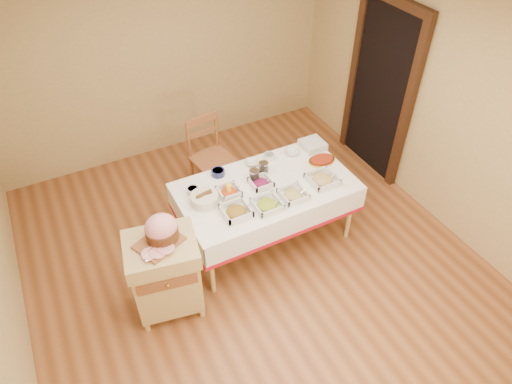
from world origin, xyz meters
The scene contains 23 objects.
room_shell centered at (0.00, 0.00, 1.30)m, with size 5.00×5.00×5.00m.
doorway centered at (2.20, 0.90, 1.11)m, with size 0.09×1.10×2.20m.
dining_table centered at (0.30, 0.30, 0.60)m, with size 1.82×1.02×0.76m.
butcher_cart centered at (-0.95, -0.09, 0.51)m, with size 0.72×0.63×0.89m.
dining_chair centered at (0.11, 1.34, 0.52)m, with size 0.51×0.49×1.00m.
ham_on_board centered at (-0.91, -0.05, 1.00)m, with size 0.40×0.38×0.26m.
serving_dish_a centered at (-0.15, 0.06, 0.80)m, with size 0.27×0.26×0.12m.
serving_dish_b centered at (0.16, 0.01, 0.79)m, with size 0.26×0.26×0.11m.
serving_dish_c centered at (0.46, 0.02, 0.79)m, with size 0.25×0.25×0.10m.
serving_dish_d centered at (0.85, 0.08, 0.80)m, with size 0.29×0.29×0.11m.
serving_dish_e centered at (-0.09, 0.36, 0.79)m, with size 0.22×0.21×0.10m.
serving_dish_f centered at (0.26, 0.33, 0.79)m, with size 0.22×0.21×0.10m.
small_bowl_left centered at (-0.41, 0.55, 0.79)m, with size 0.13×0.13×0.06m.
small_bowl_mid centered at (-0.06, 0.69, 0.79)m, with size 0.14×0.14×0.06m.
small_bowl_right centered at (0.55, 0.69, 0.79)m, with size 0.12×0.12×0.06m.
bowl_white_imported centered at (0.35, 0.69, 0.78)m, with size 0.16×0.16×0.04m, color silver.
bowl_small_imported centered at (0.82, 0.65, 0.79)m, with size 0.16×0.16×0.05m, color silver.
preserve_jar_left centered at (0.23, 0.43, 0.82)m, with size 0.11×0.11×0.14m.
preserve_jar_right centered at (0.38, 0.50, 0.82)m, with size 0.10×0.10×0.13m.
mustard_bottle centered at (-0.10, 0.35, 0.83)m, with size 0.05×0.05×0.16m.
bread_basket centered at (-0.36, 0.35, 0.81)m, with size 0.28×0.28×0.12m.
plate_stack centered at (1.09, 0.65, 0.80)m, with size 0.25×0.25×0.08m.
brass_platter centered at (1.04, 0.38, 0.78)m, with size 0.31×0.22×0.04m.
Camera 1 is at (-1.44, -2.82, 3.81)m, focal length 32.00 mm.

